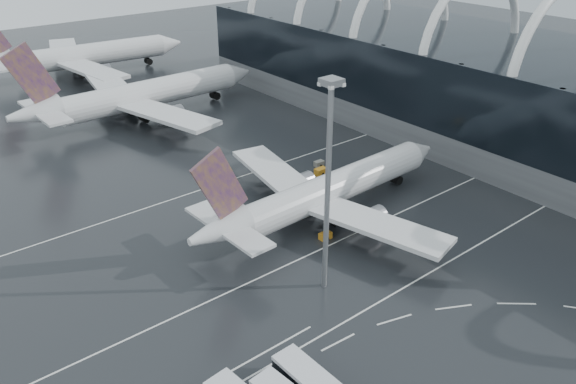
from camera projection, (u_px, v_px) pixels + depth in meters
ground at (368, 295)px, 74.12m from camera, size 420.00×420.00×0.00m
terminal at (509, 91)px, 116.95m from camera, size 42.00×160.00×34.90m
lane_marking_near at (379, 302)px, 72.74m from camera, size 120.00×0.25×0.01m
lane_marking_mid at (309, 255)px, 82.41m from camera, size 120.00×0.25×0.01m
lane_marking_far at (208, 187)px, 101.76m from camera, size 120.00×0.25×0.01m
bus_bay_line_north at (213, 381)px, 60.80m from camera, size 28.00×0.25×0.01m
airliner_main at (325, 192)px, 90.41m from camera, size 52.82×46.40×17.92m
airliner_gate_b at (140, 96)px, 131.77m from camera, size 61.50×55.42×21.40m
airliner_gate_c at (80, 57)px, 164.23m from camera, size 61.51×56.57×21.91m
floodlight_mast at (329, 165)px, 67.52m from camera, size 2.20×2.20×28.67m
gse_cart_belly_a at (372, 180)px, 103.32m from camera, size 2.06×1.22×1.12m
gse_cart_belly_b at (319, 164)px, 109.68m from camera, size 1.94×1.15×1.06m
gse_cart_belly_c at (325, 236)px, 86.15m from camera, size 1.94×1.15×1.06m
gse_cart_belly_e at (321, 171)px, 106.26m from camera, size 2.33×1.38×1.27m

